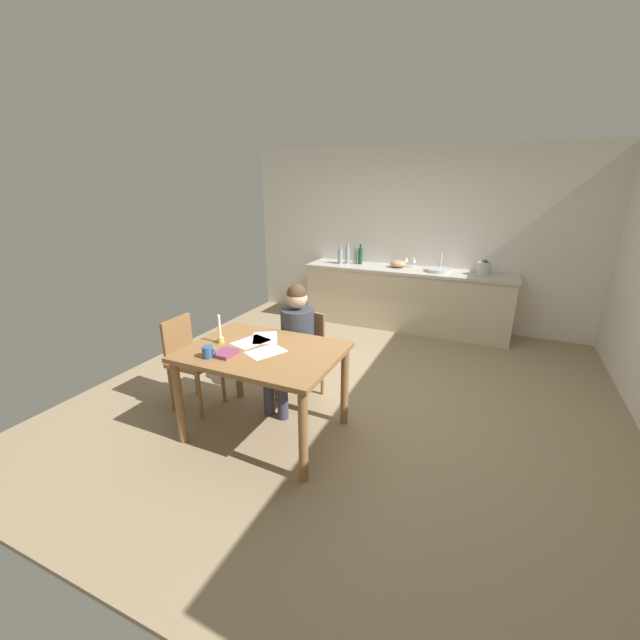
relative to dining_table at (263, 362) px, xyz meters
name	(u,v)px	position (x,y,z in m)	size (l,w,h in m)	color
ground_plane	(354,394)	(0.48, 0.96, -0.69)	(5.20, 5.20, 0.04)	#937F60
wall_back	(414,238)	(0.48, 3.56, 0.63)	(5.20, 0.12, 2.60)	silver
kitchen_counter	(405,298)	(0.48, 3.20, -0.22)	(3.01, 0.64, 0.90)	beige
dining_table	(263,362)	(0.00, 0.00, 0.00)	(1.26, 0.94, 0.78)	olive
chair_at_table	(302,351)	(0.00, 0.71, -0.18)	(0.44, 0.44, 0.87)	olive
person_seated	(294,338)	(-0.01, 0.56, 0.01)	(0.37, 0.61, 1.19)	#333842
chair_side_empty	(190,358)	(-0.89, 0.10, -0.17)	(0.40, 0.40, 0.89)	olive
coffee_mug	(208,352)	(-0.30, -0.31, 0.16)	(0.13, 0.09, 0.09)	#33598C
candlestick	(220,335)	(-0.41, -0.02, 0.18)	(0.06, 0.06, 0.25)	gold
book_magazine	(225,353)	(-0.21, -0.22, 0.13)	(0.15, 0.18, 0.03)	#833A57
paper_letter	(265,338)	(-0.12, 0.23, 0.11)	(0.21, 0.30, 0.00)	white
paper_bill	(251,342)	(-0.18, 0.10, 0.11)	(0.21, 0.30, 0.00)	white
paper_envelope	(266,352)	(0.05, -0.03, 0.11)	(0.21, 0.30, 0.00)	white
sink_unit	(438,270)	(0.92, 3.20, 0.25)	(0.36, 0.36, 0.24)	#B2B7BC
bottle_oil	(340,256)	(-0.56, 3.16, 0.34)	(0.07, 0.07, 0.27)	#8C999E
bottle_vinegar	(347,255)	(-0.47, 3.23, 0.36)	(0.07, 0.07, 0.32)	#8C999E
bottle_wine_red	(355,257)	(-0.36, 3.27, 0.34)	(0.07, 0.07, 0.25)	#8C999E
bottle_sauce	(360,256)	(-0.27, 3.27, 0.36)	(0.07, 0.07, 0.31)	#194C23
mixing_bowl	(398,264)	(0.33, 3.25, 0.28)	(0.23, 0.23, 0.11)	tan
stovetop_kettle	(484,268)	(1.52, 3.20, 0.33)	(0.18, 0.18, 0.22)	#B7BABF
wine_glass_near_sink	(414,260)	(0.53, 3.35, 0.34)	(0.07, 0.07, 0.15)	silver
wine_glass_by_kettle	(406,260)	(0.42, 3.35, 0.34)	(0.07, 0.07, 0.15)	silver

